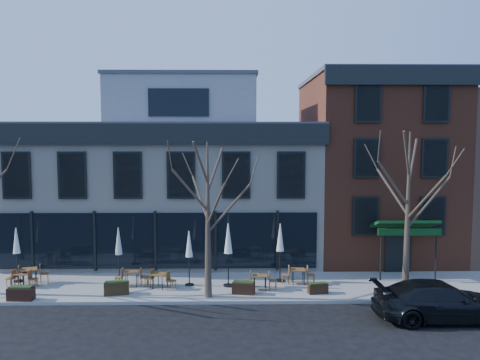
{
  "coord_description": "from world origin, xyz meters",
  "views": [
    {
      "loc": [
        4.13,
        -24.6,
        7.33
      ],
      "look_at": [
        4.53,
        2.0,
        4.96
      ],
      "focal_mm": 35.0,
      "sensor_mm": 36.0,
      "label": 1
    }
  ],
  "objects": [
    {
      "name": "cafe_set_0",
      "position": [
        -6.11,
        -2.31,
        0.57
      ],
      "size": [
        1.58,
        0.7,
        0.81
      ],
      "color": "brown",
      "rests_on": "sidewalk_front"
    },
    {
      "name": "corner_building",
      "position": [
        0.07,
        5.07,
        4.72
      ],
      "size": [
        18.39,
        10.39,
        11.1
      ],
      "color": "silver",
      "rests_on": "ground"
    },
    {
      "name": "ground",
      "position": [
        0.0,
        0.0,
        0.0
      ],
      "size": [
        120.0,
        120.0,
        0.0
      ],
      "primitive_type": "plane",
      "color": "black",
      "rests_on": "ground"
    },
    {
      "name": "parked_sedan",
      "position": [
        12.51,
        -6.35,
        0.78
      ],
      "size": [
        5.38,
        2.25,
        1.55
      ],
      "primitive_type": "imported",
      "rotation": [
        0.0,
        0.0,
        1.58
      ],
      "color": "black",
      "rests_on": "ground"
    },
    {
      "name": "sidewalk_side",
      "position": [
        -11.25,
        6.0,
        0.07
      ],
      "size": [
        4.5,
        12.0,
        0.15
      ],
      "primitive_type": "cube",
      "color": "gray",
      "rests_on": "ground"
    },
    {
      "name": "cafe_set_3",
      "position": [
        0.62,
        -2.61,
        0.59
      ],
      "size": [
        1.66,
        0.98,
        0.86
      ],
      "color": "brown",
      "rests_on": "sidewalk_front"
    },
    {
      "name": "red_brick_building",
      "position": [
        13.0,
        4.98,
        5.64
      ],
      "size": [
        8.2,
        11.78,
        11.18
      ],
      "color": "brown",
      "rests_on": "ground"
    },
    {
      "name": "cafe_set_4",
      "position": [
        5.41,
        -2.91,
        0.6
      ],
      "size": [
        1.64,
        0.66,
        0.87
      ],
      "color": "brown",
      "rests_on": "sidewalk_front"
    },
    {
      "name": "cafe_set_2",
      "position": [
        -0.82,
        -2.25,
        0.6
      ],
      "size": [
        1.66,
        0.7,
        0.87
      ],
      "color": "brown",
      "rests_on": "sidewalk_front"
    },
    {
      "name": "planter_2",
      "position": [
        4.61,
        -3.5,
        0.44
      ],
      "size": [
        1.1,
        0.6,
        0.58
      ],
      "color": "black",
      "rests_on": "sidewalk_front"
    },
    {
      "name": "sidewalk_front",
      "position": [
        3.25,
        -2.15,
        0.07
      ],
      "size": [
        33.5,
        4.7,
        0.15
      ],
      "primitive_type": "cube",
      "color": "gray",
      "rests_on": "ground"
    },
    {
      "name": "planter_3",
      "position": [
        8.07,
        -3.5,
        0.4
      ],
      "size": [
        0.95,
        0.49,
        0.51
      ],
      "color": "black",
      "rests_on": "sidewalk_front"
    },
    {
      "name": "planter_1",
      "position": [
        -1.25,
        -3.5,
        0.46
      ],
      "size": [
        1.17,
        0.65,
        0.62
      ],
      "color": "#2F210F",
      "rests_on": "sidewalk_front"
    },
    {
      "name": "umbrella_1",
      "position": [
        -1.49,
        -1.95,
        2.15
      ],
      "size": [
        0.45,
        0.45,
        2.83
      ],
      "color": "black",
      "rests_on": "sidewalk_front"
    },
    {
      "name": "tree_mid",
      "position": [
        3.01,
        -3.9,
        3.79
      ],
      "size": [
        3.5,
        3.55,
        7.04
      ],
      "color": "#382B21",
      "rests_on": "sidewalk_front"
    },
    {
      "name": "umbrella_4",
      "position": [
        6.49,
        -1.61,
        2.22
      ],
      "size": [
        0.47,
        0.47,
        2.94
      ],
      "color": "black",
      "rests_on": "sidewalk_front"
    },
    {
      "name": "cafe_set_5",
      "position": [
        7.35,
        -2.02,
        0.61
      ],
      "size": [
        1.7,
        0.7,
        0.89
      ],
      "color": "brown",
      "rests_on": "sidewalk_front"
    },
    {
      "name": "umbrella_0",
      "position": [
        -6.7,
        -1.48,
        2.09
      ],
      "size": [
        0.44,
        0.44,
        2.75
      ],
      "color": "black",
      "rests_on": "sidewalk_front"
    },
    {
      "name": "umbrella_2",
      "position": [
        1.99,
        -2.21,
        2.06
      ],
      "size": [
        0.43,
        0.43,
        2.7
      ],
      "color": "black",
      "rests_on": "sidewalk_front"
    },
    {
      "name": "tree_right",
      "position": [
        12.01,
        -3.9,
        4.02
      ],
      "size": [
        3.72,
        3.77,
        7.48
      ],
      "color": "#382B21",
      "rests_on": "sidewalk_front"
    },
    {
      "name": "cafe_set_1",
      "position": [
        -5.93,
        -1.89,
        0.63
      ],
      "size": [
        1.83,
        1.05,
        0.94
      ],
      "color": "brown",
      "rests_on": "sidewalk_front"
    },
    {
      "name": "umbrella_3",
      "position": [
        3.9,
        -2.36,
        2.33
      ],
      "size": [
        0.5,
        0.5,
        3.09
      ],
      "color": "black",
      "rests_on": "sidewalk_front"
    },
    {
      "name": "planter_0",
      "position": [
        -5.32,
        -4.2,
        0.46
      ],
      "size": [
        1.13,
        0.48,
        0.63
      ],
      "color": "#321910",
      "rests_on": "sidewalk_front"
    }
  ]
}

